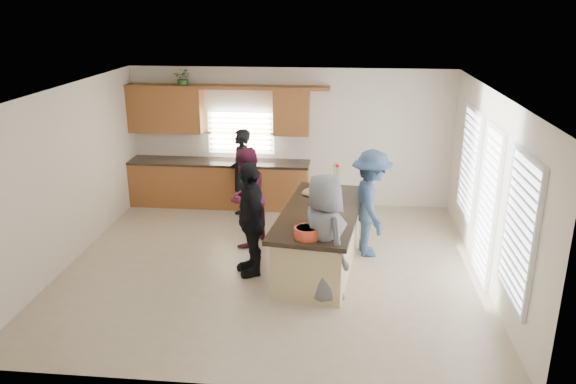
# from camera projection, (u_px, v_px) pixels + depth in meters

# --- Properties ---
(floor) EXTENTS (6.50, 6.50, 0.00)m
(floor) POSITION_uv_depth(u_px,v_px,m) (272.00, 265.00, 9.02)
(floor) COLOR #C4B192
(floor) RESTS_ON ground
(room_shell) EXTENTS (6.52, 6.02, 2.81)m
(room_shell) POSITION_uv_depth(u_px,v_px,m) (271.00, 151.00, 8.40)
(room_shell) COLOR silver
(room_shell) RESTS_ON ground
(back_cabinetry) EXTENTS (4.08, 0.66, 2.46)m
(back_cabinetry) POSITION_uv_depth(u_px,v_px,m) (217.00, 162.00, 11.44)
(back_cabinetry) COLOR #98572C
(back_cabinetry) RESTS_ON ground
(right_wall_glazing) EXTENTS (0.06, 4.00, 2.25)m
(right_wall_glazing) POSITION_uv_depth(u_px,v_px,m) (489.00, 196.00, 8.15)
(right_wall_glazing) COLOR white
(right_wall_glazing) RESTS_ON ground
(island) EXTENTS (1.47, 2.82, 0.95)m
(island) POSITION_uv_depth(u_px,v_px,m) (320.00, 240.00, 8.86)
(island) COLOR tan
(island) RESTS_ON ground
(platter_front) EXTENTS (0.40, 0.40, 0.16)m
(platter_front) POSITION_uv_depth(u_px,v_px,m) (322.00, 221.00, 8.20)
(platter_front) COLOR black
(platter_front) RESTS_ON island
(platter_mid) EXTENTS (0.38, 0.38, 0.15)m
(platter_mid) POSITION_uv_depth(u_px,v_px,m) (330.00, 203.00, 8.94)
(platter_mid) COLOR black
(platter_mid) RESTS_ON island
(platter_back) EXTENTS (0.35, 0.35, 0.14)m
(platter_back) POSITION_uv_depth(u_px,v_px,m) (312.00, 193.00, 9.41)
(platter_back) COLOR black
(platter_back) RESTS_ON island
(salad_bowl) EXTENTS (0.36, 0.36, 0.15)m
(salad_bowl) POSITION_uv_depth(u_px,v_px,m) (307.00, 232.00, 7.66)
(salad_bowl) COLOR #D54627
(salad_bowl) RESTS_ON island
(clear_cup) EXTENTS (0.07, 0.07, 0.11)m
(clear_cup) POSITION_uv_depth(u_px,v_px,m) (331.00, 233.00, 7.70)
(clear_cup) COLOR white
(clear_cup) RESTS_ON island
(plate_stack) EXTENTS (0.23, 0.23, 0.05)m
(plate_stack) POSITION_uv_depth(u_px,v_px,m) (328.00, 190.00, 9.56)
(plate_stack) COLOR #977FB8
(plate_stack) RESTS_ON island
(flower_vase) EXTENTS (0.14, 0.14, 0.43)m
(flower_vase) POSITION_uv_depth(u_px,v_px,m) (336.00, 174.00, 9.69)
(flower_vase) COLOR silver
(flower_vase) RESTS_ON island
(potted_plant) EXTENTS (0.37, 0.33, 0.38)m
(potted_plant) POSITION_uv_depth(u_px,v_px,m) (183.00, 78.00, 11.04)
(potted_plant) COLOR #35712D
(potted_plant) RESTS_ON back_cabinetry
(woman_left_back) EXTENTS (0.41, 0.62, 1.69)m
(woman_left_back) POSITION_uv_depth(u_px,v_px,m) (241.00, 172.00, 11.03)
(woman_left_back) COLOR black
(woman_left_back) RESTS_ON ground
(woman_left_mid) EXTENTS (0.90, 1.01, 1.73)m
(woman_left_mid) POSITION_uv_depth(u_px,v_px,m) (246.00, 197.00, 9.54)
(woman_left_mid) COLOR #5D1C36
(woman_left_mid) RESTS_ON ground
(woman_left_front) EXTENTS (0.83, 1.13, 1.78)m
(woman_left_front) POSITION_uv_depth(u_px,v_px,m) (250.00, 219.00, 8.51)
(woman_left_front) COLOR black
(woman_left_front) RESTS_ON ground
(woman_right_back) EXTENTS (0.83, 1.24, 1.79)m
(woman_right_back) POSITION_uv_depth(u_px,v_px,m) (371.00, 203.00, 9.16)
(woman_right_back) COLOR navy
(woman_right_back) RESTS_ON ground
(woman_right_front) EXTENTS (0.99, 1.07, 1.84)m
(woman_right_front) POSITION_uv_depth(u_px,v_px,m) (324.00, 238.00, 7.77)
(woman_right_front) COLOR slate
(woman_right_front) RESTS_ON ground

